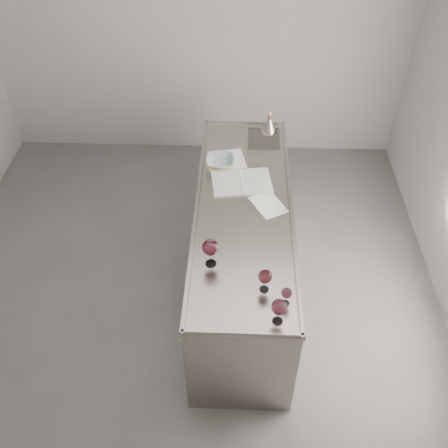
{
  "coord_description": "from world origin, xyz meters",
  "views": [
    {
      "loc": [
        0.45,
        -2.64,
        3.51
      ],
      "look_at": [
        0.36,
        0.01,
        1.02
      ],
      "focal_mm": 40.0,
      "sensor_mm": 36.0,
      "label": 1
    }
  ],
  "objects_px": {
    "wine_glass_middle": "(265,277)",
    "notebook": "(242,182)",
    "wine_glass_left": "(210,248)",
    "wine_glass_right": "(279,308)",
    "ceramic_bowl": "(220,161)",
    "wine_glass_small": "(287,294)",
    "wine_funnel": "(269,125)",
    "counter": "(242,248)"
  },
  "relations": [
    {
      "from": "counter",
      "to": "wine_glass_small",
      "type": "height_order",
      "value": "wine_glass_small"
    },
    {
      "from": "notebook",
      "to": "wine_funnel",
      "type": "relative_size",
      "value": 2.3
    },
    {
      "from": "counter",
      "to": "wine_glass_left",
      "type": "relative_size",
      "value": 10.93
    },
    {
      "from": "notebook",
      "to": "ceramic_bowl",
      "type": "bearing_deg",
      "value": 122.93
    },
    {
      "from": "wine_glass_left",
      "to": "wine_glass_right",
      "type": "bearing_deg",
      "value": -46.6
    },
    {
      "from": "wine_glass_right",
      "to": "ceramic_bowl",
      "type": "xyz_separation_m",
      "value": [
        -0.43,
        1.6,
        -0.09
      ]
    },
    {
      "from": "notebook",
      "to": "ceramic_bowl",
      "type": "xyz_separation_m",
      "value": [
        -0.19,
        0.22,
        0.04
      ]
    },
    {
      "from": "notebook",
      "to": "ceramic_bowl",
      "type": "height_order",
      "value": "ceramic_bowl"
    },
    {
      "from": "wine_glass_left",
      "to": "wine_glass_right",
      "type": "height_order",
      "value": "wine_glass_left"
    },
    {
      "from": "wine_glass_small",
      "to": "ceramic_bowl",
      "type": "relative_size",
      "value": 0.58
    },
    {
      "from": "wine_glass_small",
      "to": "wine_funnel",
      "type": "bearing_deg",
      "value": 91.4
    },
    {
      "from": "wine_glass_small",
      "to": "notebook",
      "type": "distance_m",
      "value": 1.28
    },
    {
      "from": "wine_glass_middle",
      "to": "wine_funnel",
      "type": "distance_m",
      "value": 1.91
    },
    {
      "from": "wine_glass_small",
      "to": "ceramic_bowl",
      "type": "bearing_deg",
      "value": 108.28
    },
    {
      "from": "wine_glass_left",
      "to": "ceramic_bowl",
      "type": "relative_size",
      "value": 0.91
    },
    {
      "from": "counter",
      "to": "wine_funnel",
      "type": "distance_m",
      "value": 1.23
    },
    {
      "from": "wine_glass_small",
      "to": "wine_glass_middle",
      "type": "bearing_deg",
      "value": 140.77
    },
    {
      "from": "counter",
      "to": "wine_funnel",
      "type": "xyz_separation_m",
      "value": [
        0.23,
        1.08,
        0.54
      ]
    },
    {
      "from": "counter",
      "to": "ceramic_bowl",
      "type": "xyz_separation_m",
      "value": [
        -0.21,
        0.52,
        0.52
      ]
    },
    {
      "from": "wine_glass_small",
      "to": "notebook",
      "type": "height_order",
      "value": "wine_glass_small"
    },
    {
      "from": "wine_glass_small",
      "to": "notebook",
      "type": "xyz_separation_m",
      "value": [
        -0.3,
        1.24,
        -0.09
      ]
    },
    {
      "from": "counter",
      "to": "wine_glass_left",
      "type": "bearing_deg",
      "value": -110.14
    },
    {
      "from": "wine_glass_right",
      "to": "notebook",
      "type": "relative_size",
      "value": 0.37
    },
    {
      "from": "ceramic_bowl",
      "to": "wine_glass_middle",
      "type": "bearing_deg",
      "value": -75.54
    },
    {
      "from": "wine_glass_middle",
      "to": "ceramic_bowl",
      "type": "height_order",
      "value": "wine_glass_middle"
    },
    {
      "from": "wine_glass_small",
      "to": "wine_funnel",
      "type": "xyz_separation_m",
      "value": [
        -0.05,
        2.02,
        -0.03
      ]
    },
    {
      "from": "wine_glass_left",
      "to": "ceramic_bowl",
      "type": "xyz_separation_m",
      "value": [
        0.02,
        1.13,
        -0.11
      ]
    },
    {
      "from": "counter",
      "to": "wine_funnel",
      "type": "relative_size",
      "value": 10.62
    },
    {
      "from": "wine_glass_middle",
      "to": "notebook",
      "type": "distance_m",
      "value": 1.15
    },
    {
      "from": "wine_glass_left",
      "to": "notebook",
      "type": "height_order",
      "value": "wine_glass_left"
    },
    {
      "from": "counter",
      "to": "ceramic_bowl",
      "type": "distance_m",
      "value": 0.76
    },
    {
      "from": "wine_glass_right",
      "to": "notebook",
      "type": "xyz_separation_m",
      "value": [
        -0.24,
        1.38,
        -0.13
      ]
    },
    {
      "from": "wine_glass_middle",
      "to": "notebook",
      "type": "bearing_deg",
      "value": 98.1
    },
    {
      "from": "wine_glass_middle",
      "to": "wine_glass_small",
      "type": "xyz_separation_m",
      "value": [
        0.13,
        -0.11,
        -0.03
      ]
    },
    {
      "from": "wine_glass_right",
      "to": "wine_funnel",
      "type": "relative_size",
      "value": 0.86
    },
    {
      "from": "counter",
      "to": "ceramic_bowl",
      "type": "height_order",
      "value": "ceramic_bowl"
    },
    {
      "from": "wine_glass_small",
      "to": "ceramic_bowl",
      "type": "distance_m",
      "value": 1.54
    },
    {
      "from": "wine_glass_right",
      "to": "wine_glass_middle",
      "type": "bearing_deg",
      "value": 107.2
    },
    {
      "from": "wine_glass_right",
      "to": "ceramic_bowl",
      "type": "height_order",
      "value": "wine_glass_right"
    },
    {
      "from": "wine_glass_small",
      "to": "wine_funnel",
      "type": "relative_size",
      "value": 0.61
    },
    {
      "from": "wine_funnel",
      "to": "counter",
      "type": "bearing_deg",
      "value": -101.8
    },
    {
      "from": "wine_glass_left",
      "to": "ceramic_bowl",
      "type": "bearing_deg",
      "value": 89.14
    }
  ]
}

